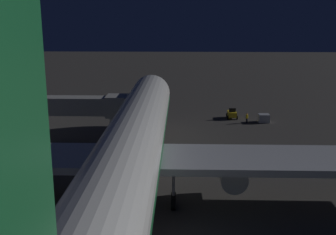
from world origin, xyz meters
TOP-DOWN VIEW (x-y plane):
  - ground_plane at (0.00, 0.00)m, footprint 320.00×320.00m
  - airliner_at_gate at (-0.00, 12.77)m, footprint 59.13×66.83m
  - jet_bridge at (12.65, -7.06)m, footprint 23.76×3.40m
  - apron_floodlight_mast at (25.50, -19.64)m, footprint 2.90×0.50m
  - pushback_tug at (-14.23, -22.91)m, footprint 1.86×2.50m
  - baggage_container_mid_row at (-19.47, -20.30)m, footprint 1.83×1.64m
  - ground_crew_under_port_wing at (-16.41, -19.65)m, footprint 0.40×0.40m
  - traffic_cone_nose_port at (-2.20, -19.13)m, footprint 0.36×0.36m
  - traffic_cone_nose_starboard at (2.20, -19.13)m, footprint 0.36×0.36m

SIDE VIEW (x-z plane):
  - ground_plane at x=0.00m, z-range 0.00..0.00m
  - traffic_cone_nose_port at x=-2.20m, z-range 0.00..0.55m
  - traffic_cone_nose_starboard at x=2.20m, z-range 0.00..0.55m
  - baggage_container_mid_row at x=-19.47m, z-range 0.00..1.42m
  - pushback_tug at x=-14.23m, z-range -0.19..1.76m
  - ground_crew_under_port_wing at x=-16.41m, z-range 0.08..1.81m
  - airliner_at_gate at x=0.00m, z-range -4.69..15.82m
  - jet_bridge at x=12.65m, z-range 2.06..9.23m
  - apron_floodlight_mast at x=25.50m, z-range 1.47..21.23m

